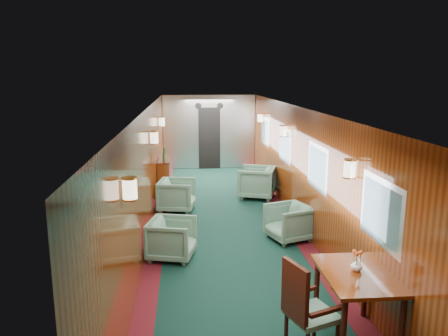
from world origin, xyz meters
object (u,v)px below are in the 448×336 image
object	(u,v)px
armchair_left_near	(172,239)
armchair_right_near	(289,222)
dining_table	(357,284)
side_chair	(304,306)
armchair_left_far	(177,195)
armchair_right_far	(257,182)
credenza	(164,176)

from	to	relation	value
armchair_left_near	armchair_right_near	size ratio (longest dim) A/B	1.01
dining_table	side_chair	distance (m)	0.73
armchair_left_far	armchair_right_near	bearing A→B (deg)	-123.54
armchair_left_far	armchair_right_far	distance (m)	2.17
dining_table	armchair_left_near	bearing A→B (deg)	131.16
armchair_right_near	armchair_left_far	bearing A→B (deg)	-152.45
credenza	armchair_left_far	size ratio (longest dim) A/B	1.48
dining_table	side_chair	bearing A→B (deg)	-158.71
armchair_right_far	credenza	bearing A→B (deg)	-86.16
side_chair	credenza	distance (m)	7.15
dining_table	armchair_right_near	size ratio (longest dim) A/B	1.53
armchair_right_near	dining_table	bearing A→B (deg)	-18.73
armchair_left_near	side_chair	bearing A→B (deg)	-138.57
dining_table	armchair_right_far	xyz separation A→B (m)	(-0.16, 6.06, -0.31)
dining_table	armchair_left_far	distance (m)	5.59
armchair_right_near	armchair_right_far	distance (m)	2.90
side_chair	armchair_right_near	distance (m)	3.50
armchair_left_far	armchair_right_near	world-z (taller)	armchair_left_far
armchair_left_near	armchair_left_far	xyz separation A→B (m)	(0.04, 2.62, 0.02)
armchair_left_near	armchair_right_far	size ratio (longest dim) A/B	0.86
side_chair	armchair_left_near	world-z (taller)	side_chair
armchair_left_far	dining_table	bearing A→B (deg)	-147.80
side_chair	armchair_left_near	bearing A→B (deg)	97.50
dining_table	side_chair	world-z (taller)	side_chair
credenza	armchair_left_near	distance (m)	4.15
armchair_left_far	armchair_right_far	size ratio (longest dim) A/B	0.92
dining_table	side_chair	size ratio (longest dim) A/B	1.01
side_chair	armchair_right_far	world-z (taller)	side_chair
credenza	armchair_left_far	world-z (taller)	credenza
dining_table	armchair_left_near	world-z (taller)	dining_table
credenza	armchair_left_far	bearing A→B (deg)	-77.17
armchair_left_near	armchair_right_far	bearing A→B (deg)	-16.37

